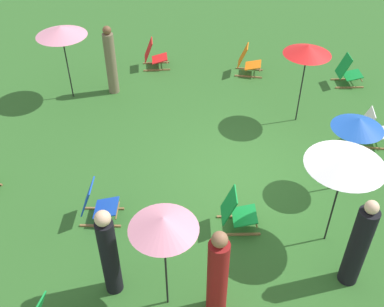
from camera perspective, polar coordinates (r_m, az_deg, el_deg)
name	(u,v)px	position (r m, az deg, el deg)	size (l,w,h in m)	color
ground_plane	(249,177)	(9.52, 7.18, -2.96)	(40.00, 40.00, 0.00)	#2D6026
deckchair_3	(97,204)	(8.55, -11.79, -6.17)	(0.56, 0.81, 0.83)	olive
deckchair_4	(154,55)	(13.22, -4.77, 12.14)	(0.64, 0.85, 0.83)	olive
deckchair_5	(248,61)	(12.95, 7.00, 11.38)	(0.49, 0.77, 0.83)	olive
deckchair_7	(371,129)	(10.89, 21.45, 2.85)	(0.48, 0.76, 0.83)	olive
deckchair_8	(348,72)	(13.02, 18.92, 9.65)	(0.60, 0.83, 0.83)	olive
deckchair_10	(236,212)	(8.27, 5.59, -7.30)	(0.59, 0.83, 0.83)	olive
umbrella_0	(163,224)	(6.10, -3.62, -8.76)	(0.97, 0.97, 1.93)	black
umbrella_1	(61,31)	(11.56, -16.09, 14.50)	(1.22, 1.22, 1.92)	black
umbrella_2	(308,50)	(10.45, 14.29, 12.44)	(1.06, 1.06, 1.95)	black
umbrella_3	(347,159)	(7.39, 18.78, -0.65)	(1.28, 1.28, 1.98)	black
umbrella_4	(358,124)	(8.79, 20.12, 3.53)	(0.96, 0.96, 1.67)	black
person_0	(111,61)	(11.94, -10.14, 11.27)	(0.34, 0.34, 1.82)	#72664C
person_1	(109,254)	(7.10, -10.35, -12.27)	(0.34, 0.34, 1.75)	black
person_2	(358,245)	(7.56, 20.10, -10.75)	(0.37, 0.37, 1.77)	black
person_3	(218,276)	(6.80, 3.22, -15.02)	(0.41, 0.41, 1.73)	maroon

